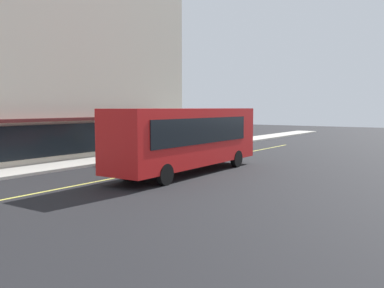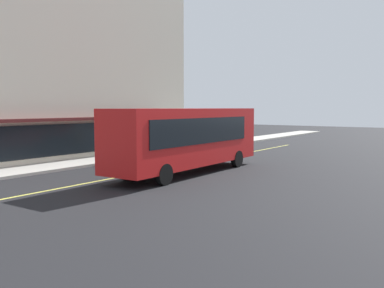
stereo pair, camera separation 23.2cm
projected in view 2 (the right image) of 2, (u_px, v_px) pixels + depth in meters
The scene contains 8 objects.
ground at pixel (173, 167), 24.79m from camera, with size 120.00×120.00×0.00m, color black.
sidewalk at pixel (108, 159), 27.95m from camera, with size 80.00×2.85×0.15m, color #B2ADA3.
lane_centre_stripe at pixel (173, 167), 24.79m from camera, with size 36.00×0.16×0.01m, color #D8D14C.
storefront_building at pixel (10, 51), 28.80m from camera, with size 26.80×10.93×15.01m.
bus at pixel (188, 137), 22.31m from camera, with size 11.17×2.73×3.50m.
traffic_light at pixel (152, 121), 30.31m from camera, with size 0.30×0.52×3.20m.
car_black at pixel (142, 151), 26.81m from camera, with size 4.32×1.91×1.52m.
pedestrian_at_corner at pixel (125, 143), 27.75m from camera, with size 0.34×0.34×1.74m.
Camera 2 is at (-19.42, -15.10, 3.54)m, focal length 38.71 mm.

